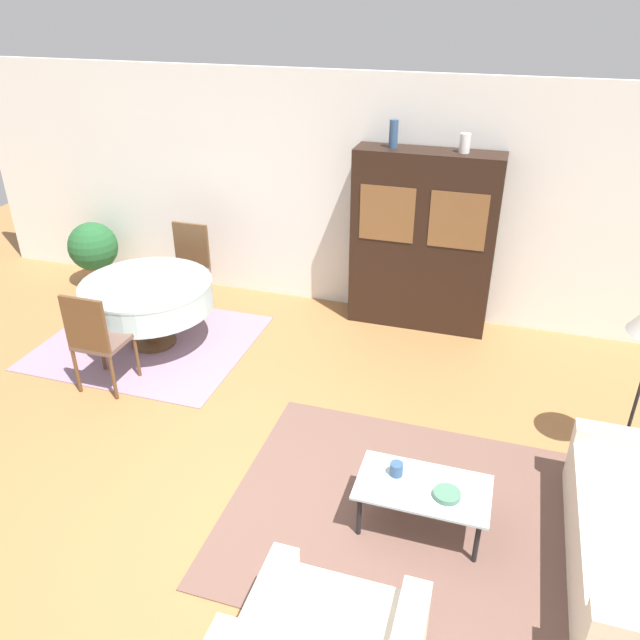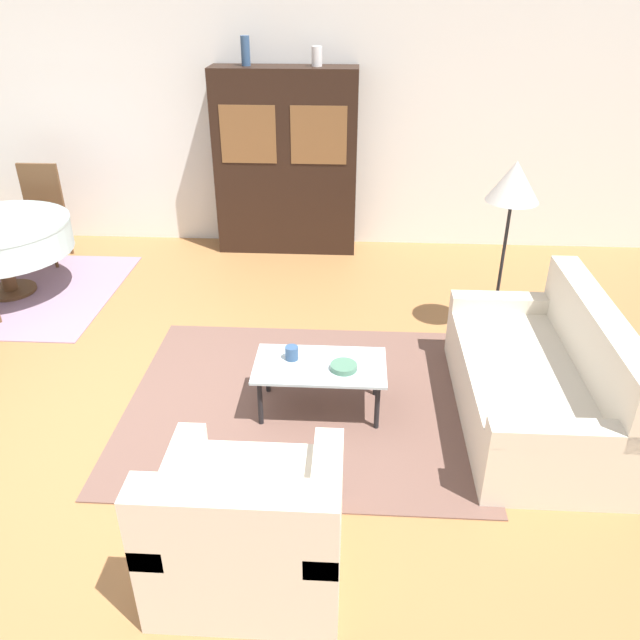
{
  "view_description": "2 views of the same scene",
  "coord_description": "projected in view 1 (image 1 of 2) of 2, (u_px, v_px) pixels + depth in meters",
  "views": [
    {
      "loc": [
        1.6,
        -3.07,
        3.48
      ],
      "look_at": [
        0.2,
        1.4,
        0.95
      ],
      "focal_mm": 35.0,
      "sensor_mm": 36.0,
      "label": 1
    },
    {
      "loc": [
        1.52,
        -3.42,
        2.79
      ],
      "look_at": [
        1.31,
        0.27,
        0.75
      ],
      "focal_mm": 35.0,
      "sensor_mm": 36.0,
      "label": 2
    }
  ],
  "objects": [
    {
      "name": "ground_plane",
      "position": [
        239.0,
        513.0,
        4.66
      ],
      "size": [
        14.0,
        14.0,
        0.0
      ],
      "primitive_type": "plane",
      "color": "#9E6B3D"
    },
    {
      "name": "wall_back",
      "position": [
        362.0,
        197.0,
        7.06
      ],
      "size": [
        10.0,
        0.06,
        2.7
      ],
      "color": "white",
      "rests_on": "ground_plane"
    },
    {
      "name": "area_rug",
      "position": [
        403.0,
        515.0,
        4.63
      ],
      "size": [
        2.58,
        2.17,
        0.01
      ],
      "color": "brown",
      "rests_on": "ground_plane"
    },
    {
      "name": "dining_rug",
      "position": [
        149.0,
        342.0,
        6.86
      ],
      "size": [
        2.2,
        1.88,
        0.01
      ],
      "color": "gray",
      "rests_on": "ground_plane"
    },
    {
      "name": "coffee_table",
      "position": [
        423.0,
        491.0,
        4.37
      ],
      "size": [
        0.93,
        0.52,
        0.38
      ],
      "color": "black",
      "rests_on": "area_rug"
    },
    {
      "name": "display_cabinet",
      "position": [
        422.0,
        242.0,
        6.82
      ],
      "size": [
        1.54,
        0.42,
        1.99
      ],
      "color": "black",
      "rests_on": "ground_plane"
    },
    {
      "name": "dining_table",
      "position": [
        147.0,
        295.0,
        6.57
      ],
      "size": [
        1.37,
        1.37,
        0.73
      ],
      "color": "brown",
      "rests_on": "dining_rug"
    },
    {
      "name": "dining_chair_near",
      "position": [
        96.0,
        337.0,
        5.81
      ],
      "size": [
        0.44,
        0.44,
        1.03
      ],
      "color": "brown",
      "rests_on": "dining_rug"
    },
    {
      "name": "dining_chair_far",
      "position": [
        189.0,
        263.0,
        7.34
      ],
      "size": [
        0.44,
        0.44,
        1.03
      ],
      "rotation": [
        0.0,
        0.0,
        3.14
      ],
      "color": "brown",
      "rests_on": "dining_rug"
    },
    {
      "name": "cup",
      "position": [
        396.0,
        469.0,
        4.43
      ],
      "size": [
        0.09,
        0.09,
        0.1
      ],
      "color": "#33517A",
      "rests_on": "coffee_table"
    },
    {
      "name": "bowl",
      "position": [
        447.0,
        494.0,
        4.25
      ],
      "size": [
        0.19,
        0.19,
        0.04
      ],
      "color": "#4C7A60",
      "rests_on": "coffee_table"
    },
    {
      "name": "vase_tall",
      "position": [
        394.0,
        134.0,
        6.38
      ],
      "size": [
        0.09,
        0.09,
        0.28
      ],
      "color": "#33517A",
      "rests_on": "display_cabinet"
    },
    {
      "name": "vase_short",
      "position": [
        465.0,
        143.0,
        6.21
      ],
      "size": [
        0.11,
        0.11,
        0.19
      ],
      "color": "white",
      "rests_on": "display_cabinet"
    },
    {
      "name": "potted_plant",
      "position": [
        94.0,
        249.0,
        8.0
      ],
      "size": [
        0.62,
        0.62,
        0.83
      ],
      "color": "#93664C",
      "rests_on": "ground_plane"
    }
  ]
}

